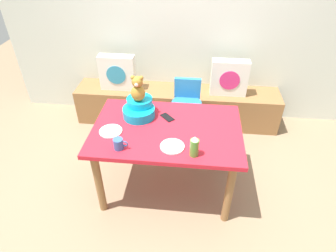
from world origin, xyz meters
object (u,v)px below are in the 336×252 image
Objects in this scene: highchair at (187,105)px; infant_seat_teal at (139,109)px; pillow_floral_left at (117,73)px; dinner_plate_far at (172,146)px; cell_phone at (167,117)px; ketchup_bottle at (194,147)px; coffee_mug at (119,144)px; teddy_bear at (138,89)px; dining_table at (167,137)px; dinner_plate_near at (111,131)px; pillow_floral_right at (229,78)px.

infant_seat_teal reaches higher than highchair.
pillow_floral_left and infant_seat_teal have the same top height.
cell_phone is (-0.09, 0.41, -0.00)m from dinner_plate_far.
ketchup_bottle is 1.54× the size of coffee_mug.
teddy_bear reaches higher than dinner_plate_far.
highchair is 1.13m from ketchup_bottle.
teddy_bear is (-0.28, 0.18, 0.38)m from dining_table.
infant_seat_teal is 0.27m from cell_phone.
ketchup_bottle is at bearing -103.74° from cell_phone.
pillow_floral_left is 1.76× the size of teddy_bear.
ketchup_bottle is at bearing -1.49° from coffee_mug.
dinner_plate_near is at bearing 121.05° from coffee_mug.
infant_seat_teal is (0.47, -0.99, 0.13)m from pillow_floral_left.
pillow_floral_left is 1.30m from dinner_plate_near.
pillow_floral_right is at bearing 61.58° from dining_table.
pillow_floral_left is 2.20× the size of dinner_plate_near.
pillow_floral_left reaches higher than dinner_plate_near.
dinner_plate_near is at bearing -131.20° from pillow_floral_right.
cell_phone is at bearing -122.71° from pillow_floral_right.
infant_seat_teal is 1.65× the size of dinner_plate_far.
ketchup_bottle is at bearing -104.34° from pillow_floral_right.
dinner_plate_near is (-0.62, -0.86, 0.22)m from highchair.
coffee_mug is at bearing -123.63° from pillow_floral_right.
highchair is 3.95× the size of dinner_plate_far.
pillow_floral_left is 3.06× the size of cell_phone.
pillow_floral_right is 1.55m from ketchup_bottle.
dinner_plate_far is (-0.07, -1.00, 0.22)m from highchair.
cell_phone is at bearing -104.96° from highchair.
cell_phone is (0.27, -0.02, -0.07)m from infant_seat_teal.
coffee_mug is at bearing -58.95° from dinner_plate_near.
dining_table is 1.67× the size of highchair.
highchair is 0.65m from cell_phone.
dinner_plate_near is (-0.20, -0.28, -0.07)m from infant_seat_teal.
coffee_mug is (0.39, -1.48, 0.11)m from pillow_floral_left.
teddy_bear is at bearing 54.38° from dinner_plate_near.
dinner_plate_far is at bearing -111.54° from pillow_floral_right.
teddy_bear is (0.47, -0.99, 0.34)m from pillow_floral_left.
dining_table is 0.28m from dinner_plate_far.
ketchup_bottle is 0.92× the size of dinner_plate_far.
infant_seat_teal is 1.78× the size of ketchup_bottle.
pillow_floral_right is 1.33m from dining_table.
highchair is 6.58× the size of coffee_mug.
infant_seat_teal is at bearing 54.43° from dinner_plate_near.
dining_table is 0.38m from infant_seat_teal.
teddy_bear is at bearing 81.36° from coffee_mug.
infant_seat_teal is (-0.42, -0.57, 0.29)m from highchair.
dinner_plate_far reaches higher than cell_phone.
pillow_floral_left is at bearing 123.62° from ketchup_bottle.
pillow_floral_right reaches higher than dinner_plate_near.
dinner_plate_near and dinner_plate_far have the same top height.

